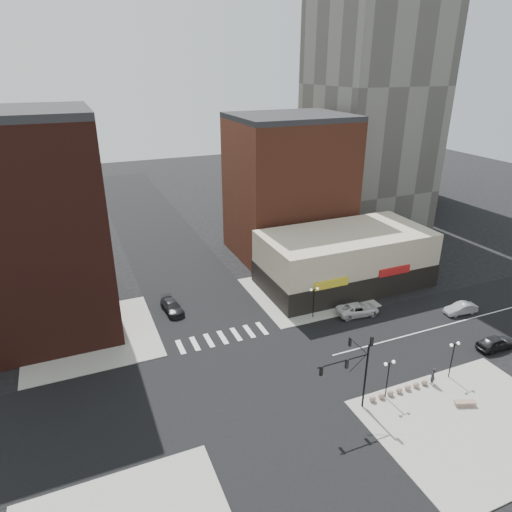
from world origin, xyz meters
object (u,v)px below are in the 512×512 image
dark_sedan_north (172,307)px  stone_bench (465,403)px  dark_sedan_east (496,343)px  pedestrian (433,376)px  traffic_signal (356,364)px  silver_sedan (461,309)px  street_lamp_se_b (454,351)px  street_lamp_ne (314,295)px  street_lamp_se_a (389,370)px  white_suv (358,309)px

dark_sedan_north → stone_bench: (21.40, -28.44, -0.36)m
dark_sedan_east → pedestrian: 11.39m
traffic_signal → pedestrian: (9.37, -0.33, -3.90)m
silver_sedan → pedestrian: size_ratio=2.31×
dark_sedan_north → pedestrian: 32.30m
street_lamp_se_b → stone_bench: bearing=-114.7°
dark_sedan_east → silver_sedan: (2.44, 7.55, -0.07)m
pedestrian → street_lamp_se_b: bearing=159.1°
traffic_signal → street_lamp_se_b: traffic_signal is taller
street_lamp_ne → stone_bench: bearing=-75.3°
silver_sedan → stone_bench: silver_sedan is taller
street_lamp_se_a → stone_bench: (6.22, -3.87, -2.92)m
pedestrian → stone_bench: size_ratio=0.91×
silver_sedan → street_lamp_ne: bearing=-103.9°
traffic_signal → street_lamp_se_a: size_ratio=1.87×
dark_sedan_north → pedestrian: pedestrian is taller
traffic_signal → white_suv: size_ratio=1.40×
street_lamp_se_b → dark_sedan_north: size_ratio=0.83×
street_lamp_se_b → stone_bench: street_lamp_se_b is taller
street_lamp_se_a → silver_sedan: (19.22, 9.55, -2.58)m
stone_bench → dark_sedan_north: bearing=147.4°
traffic_signal → dark_sedan_north: 27.27m
white_suv → dark_sedan_east: (10.06, -12.50, 0.02)m
silver_sedan → street_lamp_se_a: bearing=-57.9°
traffic_signal → dark_sedan_north: traffic_signal is taller
street_lamp_se_b → pedestrian: (-2.40, -0.16, -2.23)m
street_lamp_ne → dark_sedan_east: bearing=-41.6°
street_lamp_ne → dark_sedan_north: bearing=152.1°
street_lamp_se_a → pedestrian: street_lamp_se_a is taller
traffic_signal → street_lamp_se_a: 4.12m
street_lamp_se_a → street_lamp_ne: same height
street_lamp_se_b → pedestrian: bearing=-176.2°
street_lamp_ne → dark_sedan_east: street_lamp_ne is taller
street_lamp_ne → silver_sedan: 19.50m
street_lamp_se_a → white_suv: size_ratio=0.75×
dark_sedan_east → pedestrian: size_ratio=2.46×
traffic_signal → dark_sedan_east: size_ratio=1.68×
street_lamp_se_b → street_lamp_ne: size_ratio=1.00×
street_lamp_se_b → pedestrian: 3.28m
white_suv → dark_sedan_east: size_ratio=1.20×
street_lamp_se_a → stone_bench: size_ratio=2.01×
street_lamp_se_a → silver_sedan: street_lamp_se_a is taller
dark_sedan_east → silver_sedan: bearing=-16.1°
street_lamp_se_a → dark_sedan_east: (16.78, 2.00, -2.50)m
white_suv → dark_sedan_north: size_ratio=1.11×
dark_sedan_north → street_lamp_ne: bearing=-33.8°
street_lamp_se_b → pedestrian: size_ratio=2.21×
white_suv → dark_sedan_north: bearing=71.9°
street_lamp_se_a → street_lamp_se_b: 8.00m
dark_sedan_east → street_lamp_se_b: bearing=104.6°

